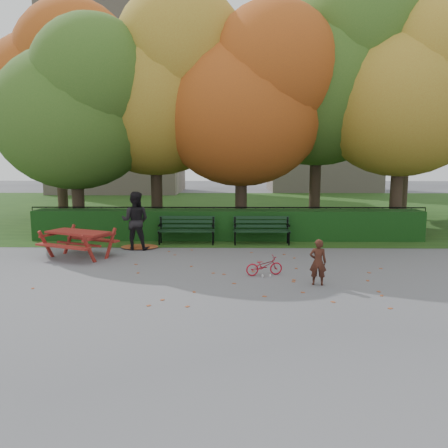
{
  "coord_description": "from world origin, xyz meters",
  "views": [
    {
      "loc": [
        0.1,
        -10.11,
        2.7
      ],
      "look_at": [
        -0.07,
        1.29,
        1.0
      ],
      "focal_mm": 35.0,
      "sensor_mm": 36.0,
      "label": 1
    }
  ],
  "objects_px": {
    "tree_e": "(414,90)",
    "tree_f": "(63,89)",
    "child": "(318,262)",
    "picnic_table": "(78,237)",
    "tree_b": "(163,86)",
    "bench_right": "(261,228)",
    "tree_c": "(251,99)",
    "bench_left": "(187,228)",
    "bicycle": "(264,266)",
    "tree_g": "(418,98)",
    "tree_a": "(80,107)",
    "tree_d": "(330,72)",
    "adult": "(135,221)"
  },
  "relations": [
    {
      "from": "tree_d",
      "to": "child",
      "type": "relative_size",
      "value": 9.5
    },
    {
      "from": "adult",
      "to": "picnic_table",
      "type": "bearing_deg",
      "value": 44.56
    },
    {
      "from": "tree_f",
      "to": "picnic_table",
      "type": "height_order",
      "value": "tree_f"
    },
    {
      "from": "tree_a",
      "to": "tree_g",
      "type": "height_order",
      "value": "tree_g"
    },
    {
      "from": "tree_e",
      "to": "tree_f",
      "type": "bearing_deg",
      "value": 165.75
    },
    {
      "from": "tree_c",
      "to": "adult",
      "type": "distance_m",
      "value": 6.21
    },
    {
      "from": "tree_f",
      "to": "bicycle",
      "type": "xyz_separation_m",
      "value": [
        8.03,
        -9.39,
        -5.46
      ]
    },
    {
      "from": "tree_a",
      "to": "bench_left",
      "type": "xyz_separation_m",
      "value": [
        3.89,
        -1.88,
        -4.0
      ]
    },
    {
      "from": "tree_e",
      "to": "bench_right",
      "type": "distance_m",
      "value": 7.38
    },
    {
      "from": "tree_e",
      "to": "tree_f",
      "type": "relative_size",
      "value": 0.89
    },
    {
      "from": "bench_left",
      "to": "adult",
      "type": "xyz_separation_m",
      "value": [
        -1.45,
        -0.92,
        0.35
      ]
    },
    {
      "from": "tree_b",
      "to": "tree_d",
      "type": "bearing_deg",
      "value": 4.38
    },
    {
      "from": "tree_g",
      "to": "bench_left",
      "type": "xyz_separation_m",
      "value": [
        -9.63,
        -6.06,
        -4.85
      ]
    },
    {
      "from": "tree_a",
      "to": "picnic_table",
      "type": "distance_m",
      "value": 5.7
    },
    {
      "from": "tree_b",
      "to": "tree_e",
      "type": "distance_m",
      "value": 9.03
    },
    {
      "from": "tree_e",
      "to": "tree_f",
      "type": "height_order",
      "value": "tree_f"
    },
    {
      "from": "bicycle",
      "to": "tree_g",
      "type": "bearing_deg",
      "value": -49.92
    },
    {
      "from": "tree_f",
      "to": "child",
      "type": "relative_size",
      "value": 9.11
    },
    {
      "from": "tree_d",
      "to": "tree_e",
      "type": "xyz_separation_m",
      "value": [
        2.64,
        -1.46,
        -0.9
      ]
    },
    {
      "from": "bench_right",
      "to": "tree_c",
      "type": "bearing_deg",
      "value": 96.7
    },
    {
      "from": "tree_c",
      "to": "picnic_table",
      "type": "distance_m",
      "value": 7.81
    },
    {
      "from": "bench_left",
      "to": "bicycle",
      "type": "bearing_deg",
      "value": -60.35
    },
    {
      "from": "tree_a",
      "to": "tree_g",
      "type": "relative_size",
      "value": 0.88
    },
    {
      "from": "adult",
      "to": "tree_a",
      "type": "bearing_deg",
      "value": -45.51
    },
    {
      "from": "tree_b",
      "to": "tree_f",
      "type": "xyz_separation_m",
      "value": [
        -4.69,
        2.49,
        0.29
      ]
    },
    {
      "from": "bench_right",
      "to": "bicycle",
      "type": "bearing_deg",
      "value": -93.04
    },
    {
      "from": "bench_left",
      "to": "picnic_table",
      "type": "distance_m",
      "value": 3.47
    },
    {
      "from": "tree_e",
      "to": "bicycle",
      "type": "height_order",
      "value": "tree_e"
    },
    {
      "from": "tree_c",
      "to": "tree_d",
      "type": "xyz_separation_m",
      "value": [
        3.04,
        1.27,
        1.16
      ]
    },
    {
      "from": "child",
      "to": "picnic_table",
      "type": "bearing_deg",
      "value": -15.81
    },
    {
      "from": "tree_c",
      "to": "tree_d",
      "type": "bearing_deg",
      "value": 22.61
    },
    {
      "from": "tree_a",
      "to": "bench_right",
      "type": "relative_size",
      "value": 4.16
    },
    {
      "from": "picnic_table",
      "to": "child",
      "type": "distance_m",
      "value": 6.58
    },
    {
      "from": "tree_e",
      "to": "picnic_table",
      "type": "xyz_separation_m",
      "value": [
        -10.6,
        -4.15,
        -4.51
      ]
    },
    {
      "from": "bench_right",
      "to": "bicycle",
      "type": "relative_size",
      "value": 2.05
    },
    {
      "from": "bench_right",
      "to": "tree_g",
      "type": "bearing_deg",
      "value": 39.95
    },
    {
      "from": "tree_b",
      "to": "bench_left",
      "type": "distance_m",
      "value": 5.87
    },
    {
      "from": "tree_g",
      "to": "tree_f",
      "type": "bearing_deg",
      "value": -178.06
    },
    {
      "from": "tree_d",
      "to": "adult",
      "type": "relative_size",
      "value": 5.48
    },
    {
      "from": "tree_b",
      "to": "adult",
      "type": "relative_size",
      "value": 5.03
    },
    {
      "from": "tree_g",
      "to": "tree_b",
      "type": "bearing_deg",
      "value": -164.37
    },
    {
      "from": "tree_b",
      "to": "tree_e",
      "type": "relative_size",
      "value": 1.08
    },
    {
      "from": "child",
      "to": "tree_a",
      "type": "bearing_deg",
      "value": -35.24
    },
    {
      "from": "child",
      "to": "adult",
      "type": "distance_m",
      "value": 6.03
    },
    {
      "from": "tree_a",
      "to": "child",
      "type": "distance_m",
      "value": 10.48
    },
    {
      "from": "tree_f",
      "to": "tree_a",
      "type": "bearing_deg",
      "value": -62.02
    },
    {
      "from": "tree_a",
      "to": "picnic_table",
      "type": "bearing_deg",
      "value": -74.36
    },
    {
      "from": "bench_right",
      "to": "child",
      "type": "bearing_deg",
      "value": -79.13
    },
    {
      "from": "child",
      "to": "bench_left",
      "type": "bearing_deg",
      "value": -47.65
    },
    {
      "from": "bench_right",
      "to": "picnic_table",
      "type": "height_order",
      "value": "bench_right"
    }
  ]
}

